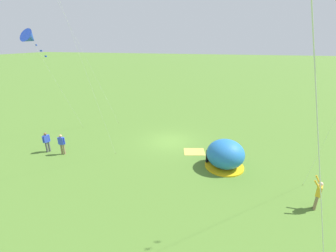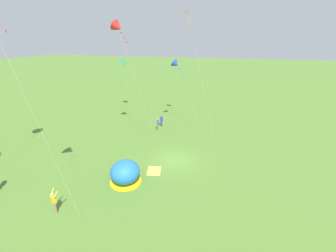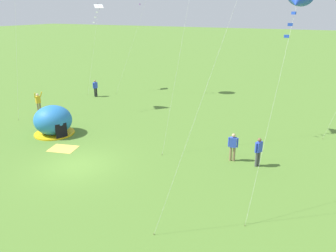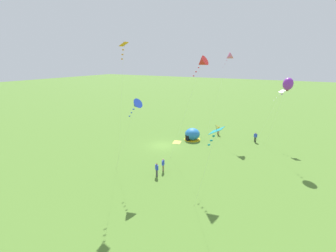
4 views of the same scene
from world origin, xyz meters
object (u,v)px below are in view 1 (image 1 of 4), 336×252
person_with_toddler (47,141)px  kite_blue (30,38)px  popup_tent (225,155)px  person_arms_raised (318,193)px  person_near_tent (62,143)px

person_with_toddler → kite_blue: size_ratio=0.18×
person_with_toddler → kite_blue: 8.21m
kite_blue → popup_tent: bearing=178.4°
kite_blue → person_arms_raised: bearing=169.8°
popup_tent → person_near_tent: popup_tent is taller
kite_blue → person_with_toddler: bearing=126.3°
person_with_toddler → person_arms_raised: size_ratio=0.91×
person_with_toddler → person_near_tent: (-1.49, 0.04, 0.00)m
popup_tent → person_with_toddler: 14.32m
person_with_toddler → person_near_tent: 1.49m
person_arms_raised → person_near_tent: size_ratio=1.10×
popup_tent → person_with_toddler: bearing=5.3°
popup_tent → person_arms_raised: (-4.93, 3.26, 0.00)m
popup_tent → kite_blue: 17.44m
popup_tent → person_with_toddler: (14.26, 1.31, -0.03)m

